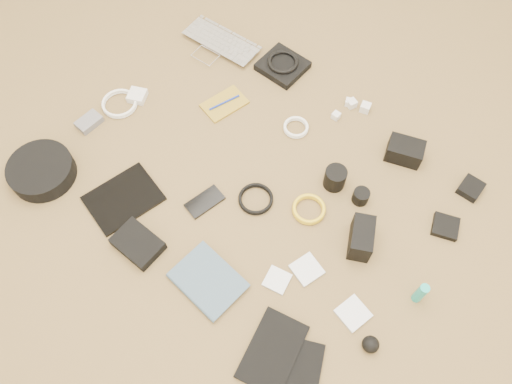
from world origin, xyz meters
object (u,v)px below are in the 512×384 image
Objects in this scene: dslr_camera at (405,151)px; paperback at (189,299)px; tablet at (123,198)px; phone at (205,202)px; headphone_case at (42,171)px; laptop at (215,49)px.

dslr_camera is 0.86m from paperback.
paperback reaches higher than tablet.
paperback reaches higher than phone.
laptop is at bearing 82.53° from headphone_case.
tablet is at bearing -150.34° from dslr_camera.
dslr_camera is 0.95× the size of phone.
headphone_case is at bearing 94.15° from paperback.
headphone_case reaches higher than phone.
headphone_case is at bearing -156.85° from dslr_camera.
laptop is at bearing 163.15° from dslr_camera.
tablet is at bearing 79.03° from paperback.
tablet is (-0.65, -0.69, -0.03)m from dslr_camera.
laptop is 2.61× the size of dslr_camera.
paperback is at bearing -124.68° from dslr_camera.
dslr_camera is 0.57× the size of paperback.
laptop is 0.71m from tablet.
dslr_camera reaches higher than laptop.
headphone_case is (-0.93, -0.79, -0.00)m from dslr_camera.
paperback is at bearing -56.12° from laptop.
phone is at bearing 50.00° from tablet.
phone is (-0.43, -0.55, -0.03)m from dslr_camera.
dslr_camera is 1.22m from headphone_case.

